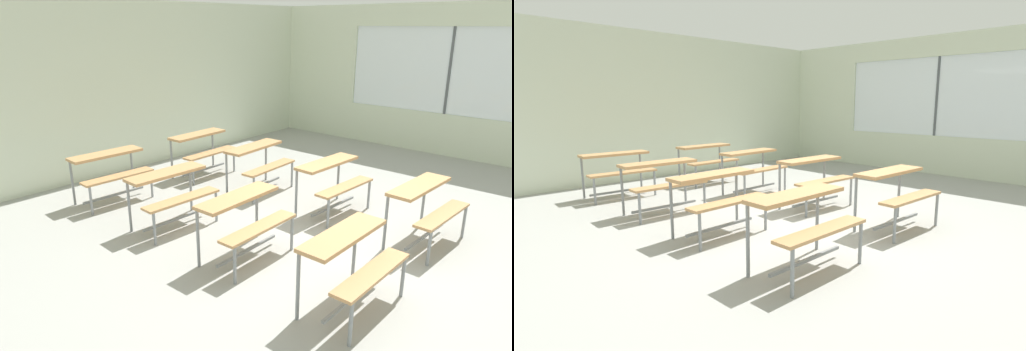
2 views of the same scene
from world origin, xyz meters
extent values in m
cube|color=#9E9E99|center=(0.00, 0.00, -0.03)|extent=(10.00, 9.00, 0.05)
cube|color=beige|center=(0.00, 4.50, 1.50)|extent=(10.00, 0.12, 3.00)
cube|color=beige|center=(5.00, 0.00, 0.42)|extent=(0.12, 9.00, 0.85)
cube|color=beige|center=(5.00, 0.00, 2.77)|extent=(0.12, 9.00, 0.45)
cube|color=beige|center=(5.00, 3.55, 1.70)|extent=(0.12, 1.90, 1.70)
cube|color=white|center=(5.00, 0.50, 1.70)|extent=(0.02, 4.20, 1.70)
cube|color=#4C5156|center=(5.00, 0.50, 1.70)|extent=(0.06, 0.05, 1.70)
cube|color=tan|center=(-1.03, -0.82, 0.72)|extent=(1.10, 0.32, 0.04)
cube|color=tan|center=(-1.03, -1.14, 0.44)|extent=(1.10, 0.22, 0.03)
cylinder|color=gray|center=(-1.53, -0.68, 0.36)|extent=(0.04, 0.04, 0.72)
cylinder|color=gray|center=(-0.53, -0.68, 0.36)|extent=(0.04, 0.04, 0.72)
cylinder|color=gray|center=(-1.53, -1.23, 0.22)|extent=(0.04, 0.04, 0.44)
cylinder|color=gray|center=(-0.53, -1.23, 0.22)|extent=(0.04, 0.04, 0.44)
cube|color=gray|center=(-1.03, -0.96, 0.10)|extent=(1.00, 0.04, 0.03)
cube|color=tan|center=(0.76, -0.79, 0.72)|extent=(1.11, 0.37, 0.04)
cube|color=tan|center=(0.75, -1.11, 0.44)|extent=(1.11, 0.27, 0.03)
cylinder|color=gray|center=(0.27, -0.63, 0.36)|extent=(0.04, 0.04, 0.72)
cylinder|color=gray|center=(1.27, -0.68, 0.36)|extent=(0.04, 0.04, 0.72)
cylinder|color=gray|center=(0.24, -1.18, 0.22)|extent=(0.04, 0.04, 0.44)
cylinder|color=gray|center=(1.24, -1.23, 0.22)|extent=(0.04, 0.04, 0.44)
cube|color=gray|center=(0.75, -0.93, 0.10)|extent=(1.00, 0.08, 0.03)
cube|color=tan|center=(-0.98, 0.59, 0.72)|extent=(1.11, 0.35, 0.04)
cube|color=tan|center=(-0.98, 0.27, 0.44)|extent=(1.10, 0.25, 0.03)
cylinder|color=gray|center=(-1.49, 0.72, 0.36)|extent=(0.04, 0.04, 0.72)
cylinder|color=gray|center=(-0.49, 0.74, 0.36)|extent=(0.04, 0.04, 0.72)
cylinder|color=gray|center=(-1.47, 0.17, 0.22)|extent=(0.04, 0.04, 0.44)
cylinder|color=gray|center=(-0.47, 0.19, 0.22)|extent=(0.04, 0.04, 0.44)
cube|color=gray|center=(-0.98, 0.45, 0.10)|extent=(1.00, 0.06, 0.03)
cube|color=tan|center=(0.84, 0.59, 0.72)|extent=(1.12, 0.38, 0.04)
cube|color=tan|center=(0.82, 0.27, 0.44)|extent=(1.11, 0.28, 0.03)
cylinder|color=gray|center=(0.35, 0.75, 0.36)|extent=(0.04, 0.04, 0.72)
cylinder|color=gray|center=(1.35, 0.70, 0.36)|extent=(0.04, 0.04, 0.72)
cylinder|color=gray|center=(0.32, 0.20, 0.22)|extent=(0.04, 0.04, 0.44)
cylinder|color=gray|center=(1.32, 0.15, 0.22)|extent=(0.04, 0.04, 0.44)
cube|color=gray|center=(0.83, 0.45, 0.10)|extent=(1.00, 0.08, 0.03)
cube|color=tan|center=(-0.98, 1.91, 0.72)|extent=(1.11, 0.36, 0.04)
cube|color=tan|center=(-0.99, 1.59, 0.44)|extent=(1.11, 0.26, 0.03)
cylinder|color=gray|center=(-1.47, 2.07, 0.36)|extent=(0.04, 0.04, 0.72)
cylinder|color=gray|center=(-0.47, 2.03, 0.36)|extent=(0.04, 0.04, 0.72)
cylinder|color=gray|center=(-1.49, 1.52, 0.22)|extent=(0.04, 0.04, 0.44)
cylinder|color=gray|center=(-0.49, 1.48, 0.22)|extent=(0.04, 0.04, 0.44)
cube|color=gray|center=(-0.98, 1.77, 0.10)|extent=(1.00, 0.07, 0.03)
cube|color=tan|center=(0.81, 1.96, 0.72)|extent=(1.11, 0.37, 0.04)
cube|color=tan|center=(0.82, 1.64, 0.44)|extent=(1.11, 0.27, 0.03)
cylinder|color=gray|center=(0.30, 2.07, 0.36)|extent=(0.04, 0.04, 0.72)
cylinder|color=gray|center=(1.30, 2.12, 0.36)|extent=(0.04, 0.04, 0.72)
cylinder|color=gray|center=(0.33, 1.53, 0.22)|extent=(0.04, 0.04, 0.44)
cylinder|color=gray|center=(1.32, 1.57, 0.22)|extent=(0.04, 0.04, 0.44)
cube|color=gray|center=(0.81, 1.82, 0.10)|extent=(1.00, 0.08, 0.03)
cube|color=tan|center=(-1.01, 3.34, 0.72)|extent=(1.11, 0.37, 0.04)
cube|color=tan|center=(-1.02, 3.02, 0.44)|extent=(1.11, 0.27, 0.03)
cylinder|color=gray|center=(-1.50, 3.50, 0.36)|extent=(0.04, 0.04, 0.72)
cylinder|color=gray|center=(-0.50, 3.46, 0.36)|extent=(0.04, 0.04, 0.72)
cylinder|color=gray|center=(-1.53, 2.95, 0.22)|extent=(0.04, 0.04, 0.44)
cylinder|color=gray|center=(-0.53, 2.91, 0.22)|extent=(0.04, 0.04, 0.44)
cube|color=gray|center=(-1.01, 3.20, 0.10)|extent=(1.00, 0.08, 0.03)
cube|color=tan|center=(0.77, 3.28, 0.72)|extent=(1.11, 0.35, 0.04)
cube|color=tan|center=(0.78, 2.96, 0.44)|extent=(1.10, 0.25, 0.03)
cylinder|color=gray|center=(0.27, 3.41, 0.36)|extent=(0.04, 0.04, 0.72)
cylinder|color=gray|center=(1.27, 3.43, 0.36)|extent=(0.04, 0.04, 0.72)
cylinder|color=gray|center=(0.28, 2.86, 0.22)|extent=(0.04, 0.04, 0.44)
cylinder|color=gray|center=(1.28, 2.88, 0.22)|extent=(0.04, 0.04, 0.44)
cube|color=gray|center=(0.77, 3.14, 0.10)|extent=(1.00, 0.05, 0.03)
camera|label=1|loc=(-4.45, -2.79, 2.59)|focal=32.07mm
camera|label=2|loc=(-3.80, -3.30, 1.60)|focal=28.00mm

